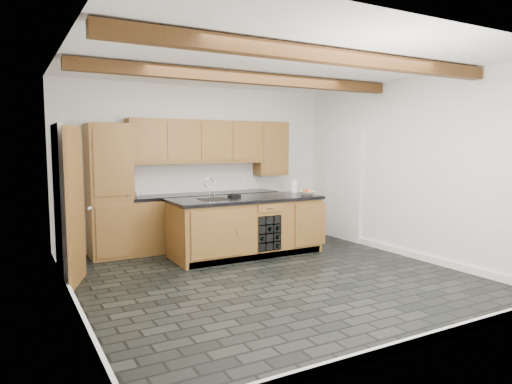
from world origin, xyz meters
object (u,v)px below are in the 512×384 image
Objects in this scene: island at (247,226)px; kitchen_scale at (234,196)px; fruit_bowl at (307,193)px; paper_towel at (294,186)px.

kitchen_scale is (-0.18, 0.08, 0.49)m from island.
fruit_bowl is at bearing -28.70° from kitchen_scale.
island is at bearing 171.39° from fruit_bowl.
fruit_bowl is at bearing -8.61° from island.
island is 1.29m from paper_towel.
kitchen_scale is 1.28m from fruit_bowl.
fruit_bowl is (1.07, -0.16, 0.50)m from island.
kitchen_scale is 1.32m from paper_towel.
island is 1.19m from fruit_bowl.
kitchen_scale and fruit_bowl have the same top height.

